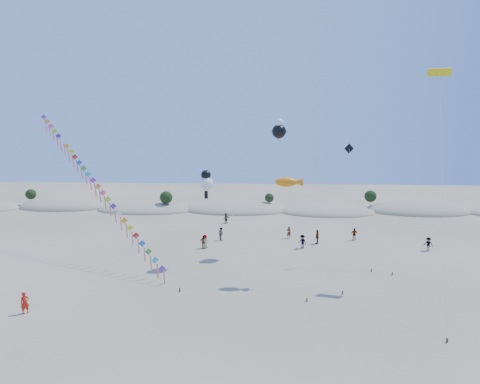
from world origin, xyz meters
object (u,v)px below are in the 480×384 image
object	(u,v)px
kite_train	(94,182)
flyer_foreground	(25,303)
parafoil_kite	(440,78)
fish_kite	(289,182)

from	to	relation	value
kite_train	flyer_foreground	size ratio (longest dim) A/B	12.49
kite_train	flyer_foreground	bearing A→B (deg)	-88.98
parafoil_kite	fish_kite	bearing A→B (deg)	-172.42
kite_train	flyer_foreground	distance (m)	16.45
fish_kite	flyer_foreground	world-z (taller)	fish_kite
kite_train	flyer_foreground	xyz separation A→B (m)	(0.26, -14.57, -7.62)
fish_kite	parafoil_kite	size ratio (longest dim) A/B	0.50
fish_kite	parafoil_kite	bearing A→B (deg)	7.58
kite_train	parafoil_kite	distance (m)	36.64
fish_kite	flyer_foreground	bearing A→B (deg)	-157.64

